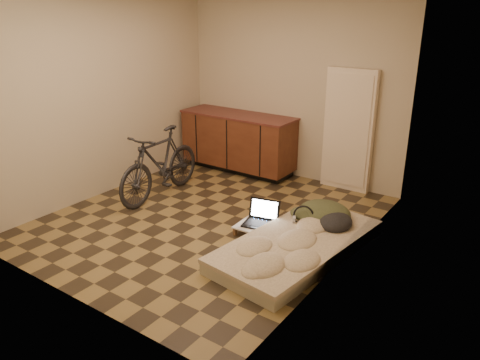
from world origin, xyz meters
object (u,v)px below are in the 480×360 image
Objects in this scene: bicycle at (160,160)px; futon at (297,246)px; lap_desk at (265,228)px; laptop at (261,219)px.

bicycle is 2.35m from futon.
laptop is (-0.09, 0.06, 0.07)m from lap_desk.
laptop reaches higher than futon.
lap_desk is (-0.50, 0.15, 0.01)m from futon.
bicycle is at bearing 171.78° from lap_desk.
bicycle is 1.74m from laptop.
lap_desk is 0.12m from laptop.
lap_desk is at bearing -47.72° from laptop.
laptop is at bearing -7.85° from bicycle.
bicycle is 0.77× the size of futon.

